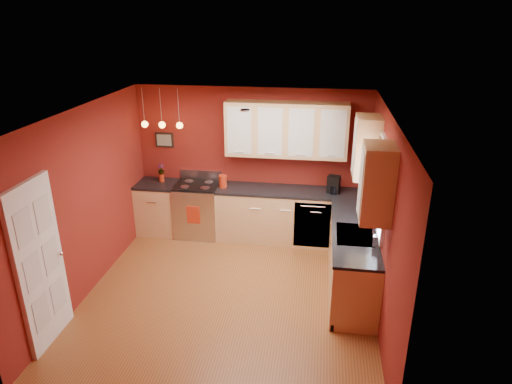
# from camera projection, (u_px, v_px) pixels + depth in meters

# --- Properties ---
(floor) EXTENTS (4.20, 4.20, 0.00)m
(floor) POSITION_uv_depth(u_px,v_px,m) (229.00, 295.00, 6.49)
(floor) COLOR #97592B
(floor) RESTS_ON ground
(ceiling) EXTENTS (4.00, 4.20, 0.02)m
(ceiling) POSITION_uv_depth(u_px,v_px,m) (225.00, 114.00, 5.52)
(ceiling) COLOR #EEE4CF
(ceiling) RESTS_ON wall_back
(wall_back) EXTENTS (4.00, 0.02, 2.60)m
(wall_back) POSITION_uv_depth(u_px,v_px,m) (252.00, 163.00, 7.93)
(wall_back) COLOR maroon
(wall_back) RESTS_ON floor
(wall_front) EXTENTS (4.00, 0.02, 2.60)m
(wall_front) POSITION_uv_depth(u_px,v_px,m) (180.00, 307.00, 4.08)
(wall_front) COLOR maroon
(wall_front) RESTS_ON floor
(wall_left) EXTENTS (0.02, 4.20, 2.60)m
(wall_left) POSITION_uv_depth(u_px,v_px,m) (85.00, 203.00, 6.28)
(wall_left) COLOR maroon
(wall_left) RESTS_ON floor
(wall_right) EXTENTS (0.02, 4.20, 2.60)m
(wall_right) POSITION_uv_depth(u_px,v_px,m) (383.00, 221.00, 5.74)
(wall_right) COLOR maroon
(wall_right) RESTS_ON floor
(base_cabinets_back_left) EXTENTS (0.70, 0.60, 0.90)m
(base_cabinets_back_left) POSITION_uv_depth(u_px,v_px,m) (159.00, 208.00, 8.20)
(base_cabinets_back_left) COLOR tan
(base_cabinets_back_left) RESTS_ON floor
(base_cabinets_back_right) EXTENTS (2.54, 0.60, 0.90)m
(base_cabinets_back_right) POSITION_uv_depth(u_px,v_px,m) (291.00, 217.00, 7.88)
(base_cabinets_back_right) COLOR tan
(base_cabinets_back_right) RESTS_ON floor
(base_cabinets_right) EXTENTS (0.60, 2.10, 0.90)m
(base_cabinets_right) POSITION_uv_depth(u_px,v_px,m) (352.00, 260.00, 6.51)
(base_cabinets_right) COLOR tan
(base_cabinets_right) RESTS_ON floor
(counter_back_left) EXTENTS (0.70, 0.62, 0.04)m
(counter_back_left) POSITION_uv_depth(u_px,v_px,m) (157.00, 184.00, 8.02)
(counter_back_left) COLOR black
(counter_back_left) RESTS_ON base_cabinets_back_left
(counter_back_right) EXTENTS (2.54, 0.62, 0.04)m
(counter_back_right) POSITION_uv_depth(u_px,v_px,m) (292.00, 191.00, 7.70)
(counter_back_right) COLOR black
(counter_back_right) RESTS_ON base_cabinets_back_right
(counter_right) EXTENTS (0.62, 2.10, 0.04)m
(counter_right) POSITION_uv_depth(u_px,v_px,m) (354.00, 231.00, 6.33)
(counter_right) COLOR black
(counter_right) RESTS_ON base_cabinets_right
(gas_range) EXTENTS (0.76, 0.64, 1.11)m
(gas_range) POSITION_uv_depth(u_px,v_px,m) (198.00, 209.00, 8.09)
(gas_range) COLOR #BBBBC0
(gas_range) RESTS_ON floor
(dishwasher_front) EXTENTS (0.60, 0.02, 0.80)m
(dishwasher_front) POSITION_uv_depth(u_px,v_px,m) (312.00, 225.00, 7.56)
(dishwasher_front) COLOR #BBBBC0
(dishwasher_front) RESTS_ON base_cabinets_back_right
(sink) EXTENTS (0.50, 0.70, 0.33)m
(sink) POSITION_uv_depth(u_px,v_px,m) (355.00, 236.00, 6.19)
(sink) COLOR gray
(sink) RESTS_ON counter_right
(window) EXTENTS (0.06, 1.02, 1.22)m
(window) POSITION_uv_depth(u_px,v_px,m) (381.00, 184.00, 5.87)
(window) COLOR white
(window) RESTS_ON wall_right
(door_left_wall) EXTENTS (0.12, 0.82, 2.05)m
(door_left_wall) POSITION_uv_depth(u_px,v_px,m) (40.00, 265.00, 5.27)
(door_left_wall) COLOR white
(door_left_wall) RESTS_ON floor
(upper_cabinets_back) EXTENTS (2.00, 0.35, 0.90)m
(upper_cabinets_back) POSITION_uv_depth(u_px,v_px,m) (286.00, 130.00, 7.45)
(upper_cabinets_back) COLOR tan
(upper_cabinets_back) RESTS_ON wall_back
(upper_cabinets_right) EXTENTS (0.35, 1.95, 0.90)m
(upper_cabinets_right) POSITION_uv_depth(u_px,v_px,m) (371.00, 163.00, 5.82)
(upper_cabinets_right) COLOR tan
(upper_cabinets_right) RESTS_ON wall_right
(wall_picture) EXTENTS (0.32, 0.03, 0.26)m
(wall_picture) POSITION_uv_depth(u_px,v_px,m) (164.00, 140.00, 8.00)
(wall_picture) COLOR black
(wall_picture) RESTS_ON wall_back
(pendant_lights) EXTENTS (0.71, 0.11, 0.66)m
(pendant_lights) POSITION_uv_depth(u_px,v_px,m) (162.00, 124.00, 7.55)
(pendant_lights) COLOR gray
(pendant_lights) RESTS_ON ceiling
(red_canister) EXTENTS (0.14, 0.14, 0.21)m
(red_canister) POSITION_uv_depth(u_px,v_px,m) (223.00, 181.00, 7.78)
(red_canister) COLOR #B12B13
(red_canister) RESTS_ON counter_back_right
(red_vase) EXTENTS (0.09, 0.09, 0.14)m
(red_vase) POSITION_uv_depth(u_px,v_px,m) (162.00, 178.00, 8.06)
(red_vase) COLOR #B12B13
(red_vase) RESTS_ON counter_back_left
(flowers) EXTENTS (0.13, 0.13, 0.20)m
(flowers) POSITION_uv_depth(u_px,v_px,m) (161.00, 170.00, 8.00)
(flowers) COLOR #B12B13
(flowers) RESTS_ON red_vase
(coffee_maker) EXTENTS (0.24, 0.23, 0.29)m
(coffee_maker) POSITION_uv_depth(u_px,v_px,m) (334.00, 185.00, 7.55)
(coffee_maker) COLOR black
(coffee_maker) RESTS_ON counter_back_right
(soap_pump) EXTENTS (0.11, 0.11, 0.22)m
(soap_pump) POSITION_uv_depth(u_px,v_px,m) (377.00, 238.00, 5.84)
(soap_pump) COLOR white
(soap_pump) RESTS_ON counter_right
(dish_towel) EXTENTS (0.23, 0.02, 0.31)m
(dish_towel) POSITION_uv_depth(u_px,v_px,m) (193.00, 215.00, 7.77)
(dish_towel) COLOR #B12B13
(dish_towel) RESTS_ON gas_range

